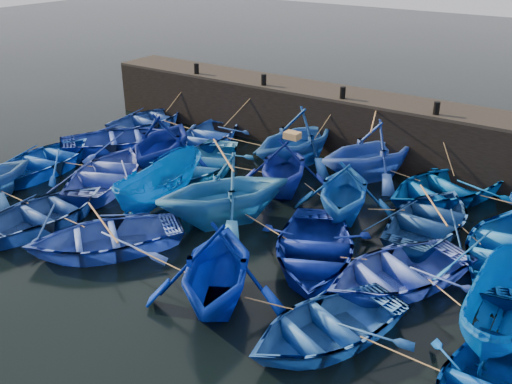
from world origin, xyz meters
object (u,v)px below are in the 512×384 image
Objects in this scene: boat_0 at (150,119)px; boat_8 at (206,162)px; boat_13 at (48,159)px; wooden_crate at (292,135)px.

boat_8 is at bearing 159.28° from boat_0.
boat_8 is 6.54m from boat_13.
wooden_crate reaches higher than boat_13.
boat_13 is at bearing -168.36° from boat_8.
boat_0 is at bearing 164.97° from wooden_crate.
boat_8 is 0.96× the size of boat_13.
wooden_crate is at bearing -16.41° from boat_8.
boat_0 is 8.00× the size of wooden_crate.
boat_13 is at bearing 99.60° from boat_0.
wooden_crate is (3.90, 0.28, 1.82)m from boat_8.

